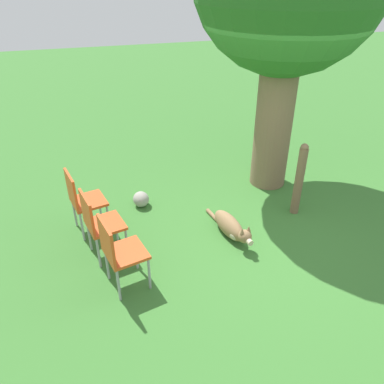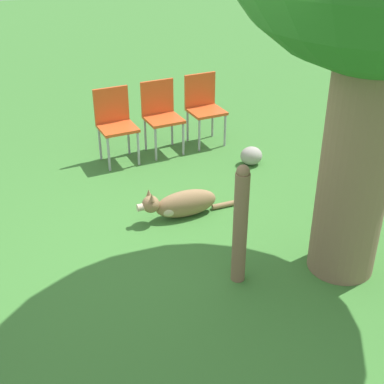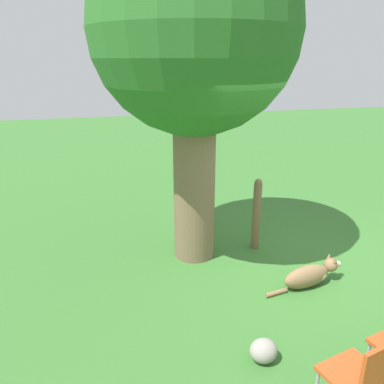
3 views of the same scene
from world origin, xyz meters
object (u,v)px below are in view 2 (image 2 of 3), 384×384
at_px(dog, 181,204).
at_px(red_chair_2, 204,104).
at_px(fence_post, 240,225).
at_px(red_chair_1, 161,112).
at_px(red_chair_0, 115,120).

xyz_separation_m(dog, red_chair_2, (-1.86, 0.71, 0.38)).
xyz_separation_m(fence_post, red_chair_1, (-2.83, -0.16, -0.03)).
distance_m(dog, red_chair_1, 1.75).
height_order(dog, red_chair_2, red_chair_2).
xyz_separation_m(fence_post, red_chair_0, (-2.67, -0.76, -0.03)).
bearing_deg(red_chair_0, red_chair_2, 92.32).
distance_m(red_chair_0, red_chair_2, 1.24).
distance_m(fence_post, red_chair_1, 2.84).
bearing_deg(red_chair_1, red_chair_2, 92.32).
bearing_deg(fence_post, red_chair_1, -176.69).
xyz_separation_m(fence_post, red_chair_2, (-2.99, 0.44, -0.03)).
bearing_deg(red_chair_2, red_chair_0, -87.68).
relative_size(dog, fence_post, 1.02).
height_order(red_chair_1, red_chair_2, same).
xyz_separation_m(red_chair_1, red_chair_2, (-0.16, 0.60, 0.00)).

